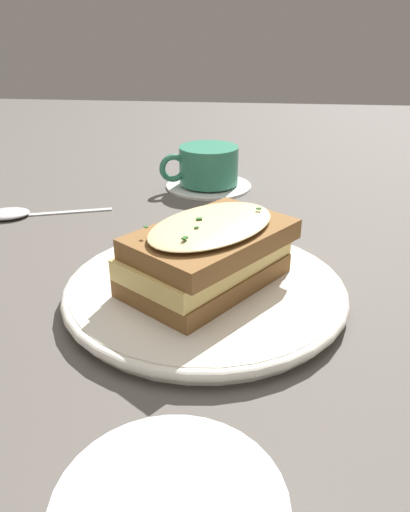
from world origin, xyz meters
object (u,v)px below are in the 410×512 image
at_px(dinner_plate, 205,290).
at_px(spoon, 15,213).
at_px(teacup_with_saucer, 208,168).
at_px(sandwich, 208,253).

distance_m(dinner_plate, spoon, 0.34).
bearing_deg(dinner_plate, spoon, -34.05).
distance_m(teacup_with_saucer, spoon, 0.29).
height_order(teacup_with_saucer, spoon, teacup_with_saucer).
bearing_deg(spoon, sandwich, -141.83).
xyz_separation_m(teacup_with_saucer, spoon, (0.25, 0.16, -0.03)).
bearing_deg(teacup_with_saucer, spoon, 8.16).
xyz_separation_m(dinner_plate, sandwich, (-0.00, 0.00, 0.04)).
bearing_deg(dinner_plate, teacup_with_saucer, -84.68).
relative_size(sandwich, teacup_with_saucer, 1.25).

